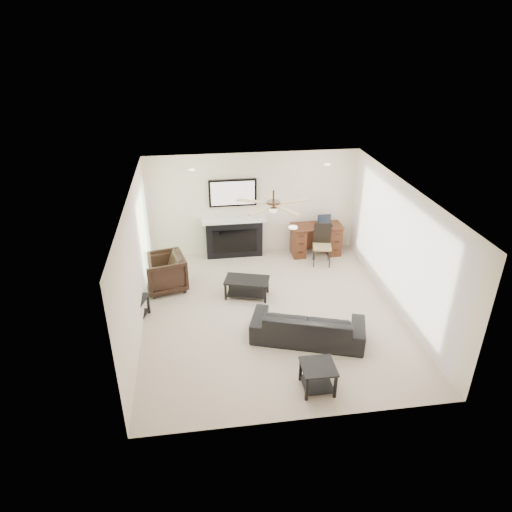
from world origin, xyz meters
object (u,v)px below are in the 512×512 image
object	(u,v)px
sofa	(308,325)
coffee_table	(247,288)
fireplace_unit	(234,220)
armchair	(164,273)
desk	(316,240)

from	to	relation	value
sofa	coffee_table	distance (m)	1.84
sofa	fireplace_unit	world-z (taller)	fireplace_unit
sofa	coffee_table	size ratio (longest dim) A/B	2.23
armchair	desk	bearing A→B (deg)	94.67
armchair	coffee_table	size ratio (longest dim) A/B	0.95
armchair	desk	distance (m)	3.80
sofa	desk	size ratio (longest dim) A/B	1.64
coffee_table	desk	world-z (taller)	desk
desk	sofa	bearing A→B (deg)	-107.01
fireplace_unit	desk	size ratio (longest dim) A/B	1.57
sofa	desk	bearing A→B (deg)	-88.58
coffee_table	desk	distance (m)	2.58
coffee_table	fireplace_unit	xyz separation A→B (m)	(-0.07, 1.89, 0.75)
desk	coffee_table	bearing A→B (deg)	-138.09
armchair	desk	xyz separation A→B (m)	(3.62, 1.17, -0.01)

